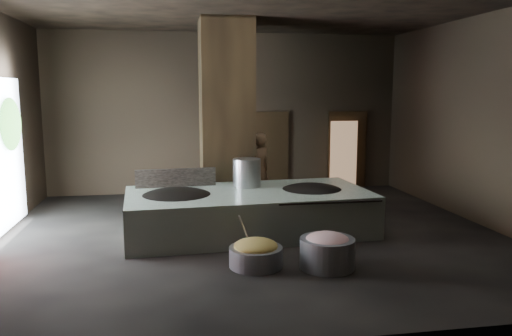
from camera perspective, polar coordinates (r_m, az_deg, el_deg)
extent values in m
cube|color=black|center=(10.27, -0.42, -7.77)|extent=(10.00, 9.00, 0.10)
cube|color=black|center=(9.99, -0.45, 18.43)|extent=(10.00, 9.00, 0.10)
cube|color=black|center=(14.37, -3.37, 6.26)|extent=(10.00, 0.10, 4.50)
cube|color=black|center=(5.44, 7.29, 2.15)|extent=(10.00, 0.10, 4.50)
cube|color=black|center=(11.78, 24.69, 4.94)|extent=(0.10, 9.00, 4.50)
cube|color=black|center=(11.71, -3.39, 5.70)|extent=(1.20, 1.20, 4.50)
cube|color=silver|center=(10.27, -0.86, -5.02)|extent=(5.03, 2.63, 0.85)
cube|color=black|center=(10.18, -0.87, -2.89)|extent=(4.79, 2.30, 0.03)
ellipsoid|color=black|center=(10.03, -9.05, -3.56)|extent=(1.54, 1.54, 0.43)
cylinder|color=black|center=(10.02, -9.06, -3.17)|extent=(1.57, 1.57, 0.05)
ellipsoid|color=black|center=(10.53, 6.38, -2.92)|extent=(1.44, 1.44, 0.40)
cylinder|color=black|center=(10.51, 6.39, -2.55)|extent=(1.47, 1.47, 0.05)
cylinder|color=#A3A7AB|center=(10.67, -1.06, -0.64)|extent=(0.60, 0.60, 0.64)
cube|color=black|center=(10.76, -9.14, -1.20)|extent=(1.70, 0.17, 0.43)
imported|color=olive|center=(12.42, 0.29, -0.24)|extent=(0.80, 0.71, 1.86)
cylinder|color=slate|center=(8.37, -0.02, -10.10)|extent=(1.17, 1.17, 0.33)
ellipsoid|color=#8B9F4D|center=(8.31, -0.02, -8.89)|extent=(0.73, 0.73, 0.22)
cylinder|color=#A3A7AB|center=(8.38, -1.21, -7.33)|extent=(0.28, 0.25, 0.63)
cylinder|color=slate|center=(8.37, 8.13, -9.60)|extent=(1.14, 1.14, 0.49)
ellipsoid|color=#D58088|center=(8.31, 8.16, -8.27)|extent=(0.75, 0.75, 0.29)
cube|color=black|center=(14.55, 1.42, 1.76)|extent=(1.18, 0.08, 2.38)
cube|color=#8C6647|center=(14.65, 1.85, 1.61)|extent=(0.76, 0.04, 1.80)
cube|color=black|center=(15.19, 10.35, 1.91)|extent=(1.18, 0.08, 2.38)
cube|color=#8C6647|center=(14.97, 9.97, 1.63)|extent=(0.81, 0.04, 1.93)
ellipsoid|color=#194714|center=(11.51, -26.24, 4.52)|extent=(0.28, 1.10, 1.10)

